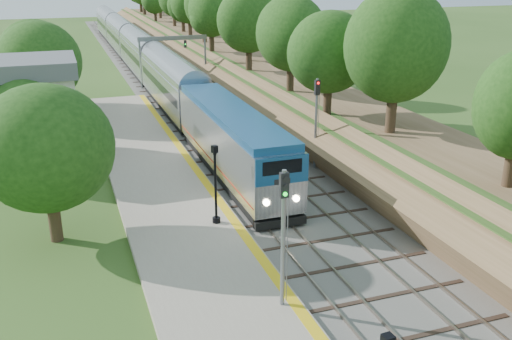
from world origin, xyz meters
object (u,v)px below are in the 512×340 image
object	(u,v)px
signal_gantry	(173,48)
train	(141,57)
lamppost_far	(216,189)
station_building	(20,113)
signal_platform	(283,224)
signal_farside	(316,114)

from	to	relation	value
signal_gantry	train	bearing A→B (deg)	104.02
signal_gantry	lamppost_far	xyz separation A→B (m)	(-5.83, -40.34, -2.37)
station_building	lamppost_far	size ratio (longest dim) A/B	1.86
lamppost_far	signal_platform	distance (m)	9.20
station_building	lamppost_far	xyz separation A→B (m)	(10.64, -15.34, -1.64)
station_building	signal_gantry	bearing A→B (deg)	56.62
signal_farside	signal_gantry	bearing A→B (deg)	96.44
signal_gantry	signal_platform	bearing A→B (deg)	-96.21
signal_gantry	signal_platform	size ratio (longest dim) A/B	1.35
train	signal_platform	xyz separation A→B (m)	(-2.90, -59.25, 1.82)
lamppost_far	signal_farside	bearing A→B (deg)	37.42
signal_gantry	lamppost_far	bearing A→B (deg)	-98.23
signal_gantry	lamppost_far	world-z (taller)	signal_gantry
lamppost_far	signal_farside	world-z (taller)	signal_farside
station_building	train	distance (m)	37.63
lamppost_far	signal_platform	world-z (taller)	signal_platform
lamppost_far	signal_platform	bearing A→B (deg)	-87.07
station_building	signal_farside	xyz separation A→B (m)	(20.20, -8.03, 0.10)
lamppost_far	signal_gantry	bearing A→B (deg)	81.77
lamppost_far	train	bearing A→B (deg)	86.17
station_building	train	xyz separation A→B (m)	(14.00, 34.89, -1.70)
train	signal_farside	distance (m)	43.40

